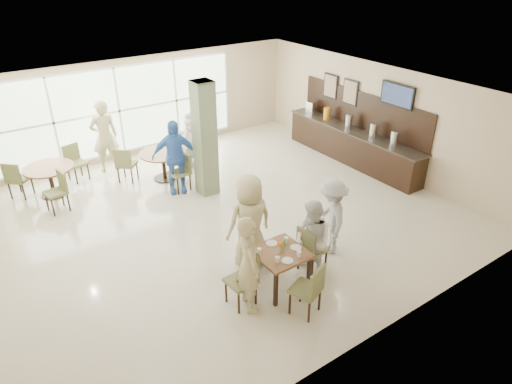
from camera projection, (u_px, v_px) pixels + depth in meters
ground at (219, 217)px, 10.36m from camera, size 10.00×10.00×0.00m
room_shell at (216, 147)px, 9.56m from camera, size 10.00×10.00×10.00m
window_bank at (119, 111)px, 12.68m from camera, size 7.00×0.04×7.00m
column at (205, 139)px, 10.77m from camera, size 0.45×0.45×2.80m
main_table at (280, 257)px, 7.92m from camera, size 0.87×0.87×0.75m
round_table_left at (49, 173)px, 11.02m from camera, size 1.18×1.18×0.75m
round_table_right at (163, 158)px, 11.82m from camera, size 1.20×1.20×0.75m
chairs_main_table at (279, 265)px, 7.99m from camera, size 2.09×1.98×0.95m
chairs_table_left at (51, 178)px, 11.07m from camera, size 2.00×1.90×0.95m
chairs_table_right at (162, 163)px, 11.85m from camera, size 2.09×1.81×0.95m
tabletop_clutter at (282, 249)px, 7.85m from camera, size 0.76×0.77×0.21m
buffet_counter at (352, 143)px, 12.84m from camera, size 0.64×4.70×1.95m
wall_tv at (397, 95)px, 11.41m from camera, size 0.06×1.00×0.58m
framed_art_a at (350, 92)px, 12.71m from camera, size 0.05×0.55×0.70m
framed_art_b at (331, 86)px, 13.29m from camera, size 0.05×0.55×0.70m
teen_left at (249, 264)px, 7.37m from camera, size 0.58×0.73×1.75m
teen_far at (250, 221)px, 8.42m from camera, size 0.94×0.57×1.85m
teen_right at (312, 240)px, 8.17m from camera, size 0.62×0.77×1.53m
teen_standing at (331, 217)px, 8.83m from camera, size 1.03×1.18×1.58m
adult_a at (175, 157)px, 11.03m from camera, size 1.24×0.98×1.86m
adult_b at (193, 142)px, 12.20m from camera, size 1.10×1.66×1.65m
adult_standing at (105, 137)px, 12.09m from camera, size 0.75×0.52×1.97m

